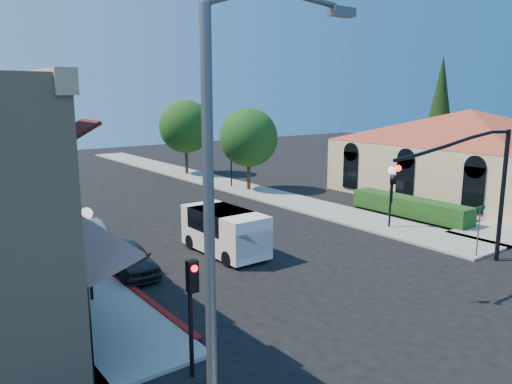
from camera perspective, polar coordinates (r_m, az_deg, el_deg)
ground at (r=18.47m, az=18.06°, el=-13.49°), size 120.00×120.00×0.00m
sidewalk_right at (r=43.57m, az=-4.76°, el=1.24°), size 3.50×50.00×0.12m
curb_red_strip at (r=20.25m, az=-13.84°, el=-11.02°), size 0.25×10.00×0.06m
mission_building at (r=41.79m, az=23.01°, el=5.08°), size 30.12×30.12×6.40m
hedge at (r=32.49m, az=17.09°, el=-2.75°), size 1.40×8.00×1.10m
conifer_far at (r=50.16m, az=20.30°, el=9.13°), size 3.20×3.20×11.00m
street_tree_a at (r=38.95m, az=-0.86°, el=6.23°), size 4.56×4.56×6.48m
street_tree_b at (r=47.36m, az=-8.05°, el=7.42°), size 4.94×4.94×7.02m
signal_mast_arm at (r=22.91m, az=24.12°, el=1.53°), size 8.01×0.39×6.00m
secondary_signal at (r=13.42m, az=-7.35°, el=-11.80°), size 0.28×0.42×3.32m
cobra_streetlight at (r=9.13m, az=-3.50°, el=-3.20°), size 3.60×0.25×9.31m
street_name_sign at (r=25.12m, az=24.13°, el=-3.27°), size 0.80×0.06×2.50m
lamppost_left_near at (r=18.87m, az=-18.70°, el=-4.17°), size 0.44×0.44×3.57m
lamppost_left_far at (r=32.24m, az=-26.59°, el=1.41°), size 0.44×0.44×3.57m
lamppost_right_near at (r=28.84m, az=15.23°, el=1.19°), size 0.44×0.44×3.57m
lamppost_right_far at (r=40.56m, az=-2.86°, el=4.34°), size 0.44×0.44×3.57m
white_van at (r=23.81m, az=-3.53°, el=-4.23°), size 2.13×4.78×2.11m
parked_car_a at (r=21.99m, az=-14.29°, el=-7.36°), size 1.82×4.06×1.35m
parked_car_b at (r=26.50m, az=-18.47°, el=-4.56°), size 1.39×3.77×1.23m
parked_car_c at (r=31.20m, az=-21.42°, el=-2.49°), size 2.07×4.21×1.18m
parked_car_d at (r=42.69m, az=-25.80°, el=0.75°), size 2.19×4.67×1.29m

